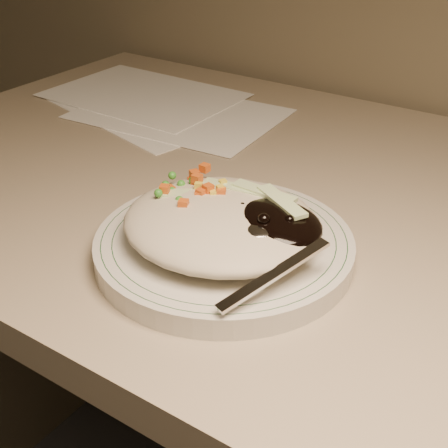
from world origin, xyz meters
The scene contains 5 objects.
desk centered at (0.00, 1.38, 0.54)m, with size 1.40×0.70×0.74m.
plate centered at (-0.11, 1.22, 0.75)m, with size 0.25×0.25×0.02m, color silver.
plate_rim centered at (-0.11, 1.22, 0.76)m, with size 0.24×0.24×0.00m.
meal centered at (-0.10, 1.22, 0.78)m, with size 0.21×0.19×0.05m.
papers centered at (-0.44, 1.52, 0.74)m, with size 0.41×0.28×0.00m.
Camera 1 is at (0.18, 0.79, 1.08)m, focal length 50.00 mm.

